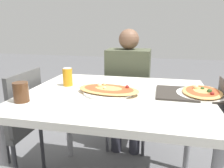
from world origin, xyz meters
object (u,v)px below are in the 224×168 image
chair_side_left (14,121)px  person_seated (128,81)px  soda_can (68,77)px  chair_far_seated (129,96)px  pizza_main (108,90)px  dining_table (115,105)px  drink_glass (21,92)px  pizza_second (202,93)px

chair_side_left → person_seated: (0.74, 0.67, 0.18)m
soda_can → chair_far_seated: bearing=63.9°
person_seated → pizza_main: (-0.02, -0.69, 0.11)m
dining_table → chair_side_left: bearing=178.7°
soda_can → drink_glass: soda_can is taller
pizza_main → soda_can: (-0.32, 0.11, 0.04)m
dining_table → pizza_main: bearing=-176.7°
person_seated → pizza_second: size_ratio=3.59×
drink_glass → pizza_second: drink_glass is taller
dining_table → chair_side_left: (-0.76, 0.02, -0.19)m
person_seated → soda_can: (-0.34, -0.58, 0.15)m
chair_far_seated → drink_glass: (-0.45, -1.06, 0.32)m
person_seated → pizza_main: bearing=88.3°
person_seated → pizza_main: 0.70m
drink_glass → pizza_second: size_ratio=0.34×
chair_far_seated → chair_side_left: size_ratio=1.00×
pizza_main → drink_glass: bearing=-149.3°
drink_glass → pizza_second: 1.04m
dining_table → soda_can: size_ratio=9.09×
dining_table → person_seated: bearing=92.0°
person_seated → soda_can: person_seated is taller
chair_far_seated → drink_glass: size_ratio=7.96×
dining_table → pizza_second: bearing=8.2°
pizza_second → drink_glass: bearing=-161.5°
pizza_second → dining_table: bearing=-171.8°
drink_glass → soda_can: bearing=73.0°
dining_table → person_seated: (-0.02, 0.69, -0.01)m
drink_glass → chair_side_left: bearing=136.1°
chair_side_left → pizza_main: size_ratio=2.05×
pizza_second → chair_far_seated: bearing=126.6°
soda_can → drink_glass: bearing=-107.0°
chair_far_seated → person_seated: (-0.00, -0.11, 0.18)m
pizza_second → person_seated: bearing=131.3°
chair_far_seated → pizza_main: size_ratio=2.05×
chair_far_seated → pizza_second: size_ratio=2.72×
person_seated → soda_can: bearing=59.6°
pizza_main → pizza_second: bearing=7.8°
pizza_main → soda_can: bearing=160.6°
dining_table → drink_glass: bearing=-151.5°
chair_far_seated → chair_side_left: 1.07m
chair_side_left → pizza_second: bearing=-87.4°
soda_can → dining_table: bearing=-16.8°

